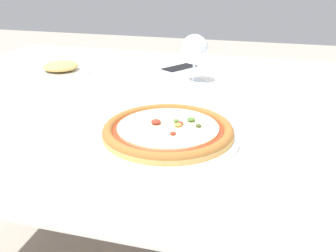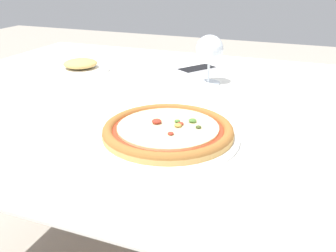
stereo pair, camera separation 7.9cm
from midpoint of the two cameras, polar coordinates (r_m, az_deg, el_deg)
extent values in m
cube|color=brown|center=(1.10, -9.03, 3.45)|extent=(1.26, 1.06, 0.04)
cube|color=white|center=(1.09, -9.10, 4.49)|extent=(1.36, 1.16, 0.01)
cylinder|color=brown|center=(1.88, -18.55, -1.13)|extent=(0.06, 0.06, 0.71)
cylinder|color=brown|center=(1.60, 18.26, -5.56)|extent=(0.06, 0.06, 0.71)
cylinder|color=white|center=(0.80, -2.83, -1.69)|extent=(0.31, 0.31, 0.01)
cylinder|color=tan|center=(0.80, -2.84, -0.98)|extent=(0.28, 0.28, 0.01)
torus|color=#A3662D|center=(0.80, -2.85, -0.59)|extent=(0.28, 0.28, 0.02)
cylinder|color=#BC381E|center=(0.80, -2.85, -0.49)|extent=(0.24, 0.24, 0.00)
cylinder|color=beige|center=(0.80, -2.86, -0.23)|extent=(0.22, 0.22, 0.00)
ellipsoid|color=#A83323|center=(0.80, -0.98, 0.38)|extent=(0.01, 0.01, 0.01)
ellipsoid|color=#4C7A33|center=(0.81, -1.53, 0.77)|extent=(0.01, 0.01, 0.01)
ellipsoid|color=#BC9342|center=(0.79, -1.33, 0.13)|extent=(0.02, 0.02, 0.01)
ellipsoid|color=#425123|center=(0.79, 1.82, 0.00)|extent=(0.01, 0.01, 0.01)
ellipsoid|color=#A83323|center=(0.81, -4.66, 0.59)|extent=(0.02, 0.02, 0.01)
ellipsoid|color=#4C7A33|center=(0.82, 0.79, 0.94)|extent=(0.02, 0.02, 0.01)
ellipsoid|color=#A83323|center=(0.75, -2.25, -1.18)|extent=(0.01, 0.01, 0.01)
cylinder|color=silver|center=(1.20, 2.02, 6.74)|extent=(0.08, 0.08, 0.00)
cylinder|color=silver|center=(1.19, 2.04, 8.44)|extent=(0.01, 0.01, 0.07)
sphere|color=silver|center=(1.17, 2.09, 11.77)|extent=(0.08, 0.08, 0.08)
cube|color=white|center=(1.34, 0.04, 8.66)|extent=(0.14, 0.16, 0.01)
cube|color=black|center=(1.34, 0.04, 8.89)|extent=(0.12, 0.14, 0.00)
cylinder|color=white|center=(1.36, -17.58, 7.85)|extent=(0.20, 0.20, 0.01)
ellipsoid|color=tan|center=(1.36, -17.68, 8.68)|extent=(0.12, 0.12, 0.03)
camera|label=1|loc=(0.04, -92.86, -1.24)|focal=40.00mm
camera|label=2|loc=(0.04, 87.14, 1.24)|focal=40.00mm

